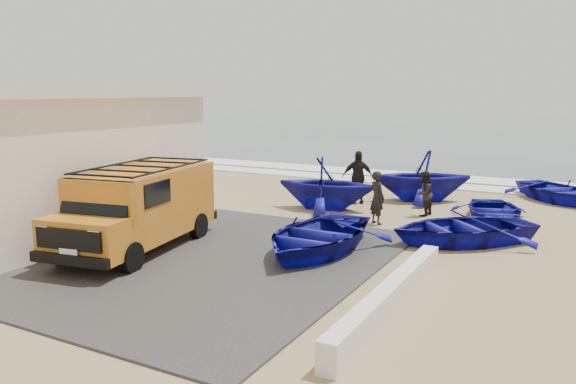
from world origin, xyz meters
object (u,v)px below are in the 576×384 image
at_px(fisherman_middle, 424,194).
at_px(boat_mid_right, 494,211).
at_px(parapet, 391,296).
at_px(boat_near_left, 316,235).
at_px(van, 139,205).
at_px(boat_near_right, 461,228).
at_px(building, 11,158).
at_px(boat_far_right, 557,190).
at_px(fisherman_back, 358,177).
at_px(fisherman_front, 377,198).
at_px(boat_mid_left, 326,183).
at_px(boat_far_left, 422,176).

bearing_deg(fisherman_middle, boat_mid_right, 103.44).
distance_m(parapet, boat_near_left, 4.13).
relative_size(van, boat_near_right, 1.33).
relative_size(building, van, 1.71).
bearing_deg(building, boat_far_right, 40.88).
bearing_deg(fisherman_back, fisherman_front, -81.73).
xyz_separation_m(building, parapet, (12.50, -1.00, -1.89)).
distance_m(boat_mid_left, boat_far_left, 4.08).
relative_size(boat_near_right, fisherman_front, 2.43).
relative_size(van, boat_mid_right, 1.58).
bearing_deg(fisherman_middle, fisherman_front, -16.97).
relative_size(parapet, fisherman_middle, 3.92).
distance_m(boat_near_left, fisherman_front, 3.88).
bearing_deg(boat_near_left, van, -155.96).
relative_size(boat_mid_right, fisherman_front, 2.03).
bearing_deg(parapet, building, 175.42).
bearing_deg(boat_mid_right, boat_mid_left, 170.29).
bearing_deg(boat_near_left, boat_mid_right, 58.59).
relative_size(parapet, boat_mid_right, 1.72).
height_order(boat_mid_left, boat_far_left, boat_far_left).
distance_m(boat_mid_right, boat_far_left, 3.97).
xyz_separation_m(boat_near_left, boat_mid_right, (3.52, 5.87, -0.11)).
height_order(boat_near_left, boat_far_right, boat_near_left).
relative_size(building, boat_mid_left, 2.65).
xyz_separation_m(boat_near_left, boat_far_left, (0.47, 8.34, 0.51)).
relative_size(fisherman_front, fisherman_back, 0.86).
relative_size(boat_near_left, boat_mid_left, 1.27).
xyz_separation_m(fisherman_front, fisherman_middle, (0.99, 1.91, -0.09)).
xyz_separation_m(boat_mid_right, boat_far_left, (-3.05, 2.47, 0.62)).
bearing_deg(boat_near_right, fisherman_middle, 170.32).
relative_size(parapet, boat_near_left, 1.33).
bearing_deg(fisherman_back, fisherman_middle, -43.73).
bearing_deg(boat_mid_right, boat_near_right, -114.00).
xyz_separation_m(boat_far_left, fisherman_front, (-0.19, -4.50, -0.13)).
relative_size(van, fisherman_front, 3.22).
height_order(parapet, fisherman_front, fisherman_front).
height_order(boat_near_left, fisherman_front, fisherman_front).
relative_size(van, boat_mid_left, 1.55).
bearing_deg(boat_mid_left, van, 155.15).
height_order(van, fisherman_back, van).
height_order(boat_mid_left, boat_mid_right, boat_mid_left).
relative_size(van, boat_far_left, 1.48).
bearing_deg(building, boat_near_left, 11.10).
relative_size(fisherman_front, fisherman_middle, 1.12).
relative_size(building, boat_near_left, 2.09).
bearing_deg(boat_near_left, boat_mid_left, 111.68).
bearing_deg(boat_far_left, parapet, -14.27).
relative_size(building, boat_far_right, 2.34).
distance_m(fisherman_front, fisherman_back, 3.46).
height_order(boat_far_left, fisherman_middle, boat_far_left).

